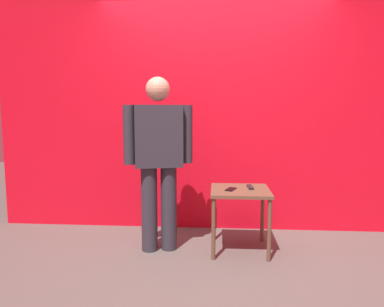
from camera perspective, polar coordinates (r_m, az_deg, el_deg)
name	(u,v)px	position (r m, az deg, el deg)	size (l,w,h in m)	color
ground_plane	(213,274)	(3.06, 3.37, -18.76)	(12.00, 12.00, 0.00)	#59544F
back_wall_red	(215,83)	(3.98, 3.77, 11.28)	(4.88, 0.12, 3.26)	red
standing_person	(159,155)	(3.32, -5.40, -0.24)	(0.65, 0.32, 1.63)	#2D2D38
side_table	(240,198)	(3.39, 7.73, -7.15)	(0.55, 0.55, 0.59)	brown
cell_phone	(231,189)	(3.34, 6.26, -5.73)	(0.07, 0.14, 0.01)	black
tv_remote	(250,187)	(3.44, 9.33, -5.34)	(0.04, 0.17, 0.02)	black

